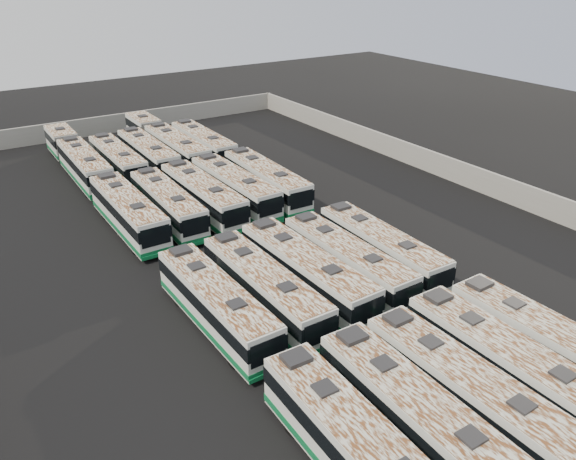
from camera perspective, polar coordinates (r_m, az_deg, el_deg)
The scene contains 22 objects.
ground at distance 42.28m, azimuth -2.42°, elevation -1.62°, with size 140.00×140.00×0.00m, color black.
perimeter_wall at distance 41.78m, azimuth -2.45°, elevation -0.28°, with size 45.20×73.20×2.20m.
bus_front_far_left at distance 24.45m, azimuth 7.25°, elevation -21.44°, with size 2.70×11.52×3.23m.
bus_front_left at distance 25.96m, azimuth 13.30°, elevation -18.50°, with size 2.68×11.68×3.28m.
bus_front_center at distance 27.81m, azimuth 17.87°, elevation -15.68°, with size 2.58×11.51×3.23m.
bus_front_right at distance 29.94m, azimuth 21.54°, elevation -12.90°, with size 2.47×11.60×3.27m.
bus_front_far_right at distance 32.09m, azimuth 25.24°, elevation -10.86°, with size 2.69×11.51×3.23m.
bus_midfront_far_left at distance 32.76m, azimuth -7.26°, elevation -7.50°, with size 2.57×11.27×3.16m.
bus_midfront_left at distance 33.92m, azimuth -2.42°, elevation -5.95°, with size 2.49×11.44×3.22m.
bus_midfront_center at distance 35.44m, azimuth 1.84°, elevation -4.34°, with size 2.77×11.80×3.31m.
bus_midfront_right at distance 36.98m, azimuth 5.99°, elevation -3.22°, with size 2.49×11.26×3.17m.
bus_midfront_far_right at distance 38.90m, azimuth 9.42°, elevation -1.90°, with size 2.59×11.24×3.15m.
bus_midback_far_left at distance 45.49m, azimuth -15.91°, elevation 1.78°, with size 2.54×11.72×3.30m.
bus_midback_left at distance 46.35m, azimuth -12.11°, elevation 2.58°, with size 2.57×11.26×3.16m.
bus_midback_center at distance 47.28m, azimuth -8.64°, elevation 3.43°, with size 2.61×11.65×3.27m.
bus_midback_right at distance 48.67m, azimuth -5.44°, elevation 4.29°, with size 2.73×11.70×3.28m.
bus_midback_far_right at distance 50.02m, azimuth -2.24°, elevation 5.01°, with size 2.78×11.78×3.30m.
bus_back_far_left at distance 60.04m, azimuth -20.66°, elevation 6.93°, with size 2.59×17.87×3.24m.
bus_back_left at distance 57.78m, azimuth -16.89°, elevation 6.74°, with size 2.38×11.20×3.15m.
bus_back_center at distance 58.63m, azimuth -14.00°, elevation 7.43°, with size 2.51×11.60×3.27m.
bus_back_right at distance 62.42m, azimuth -12.35°, elevation 8.73°, with size 2.54×18.21×3.30m.
bus_back_far_right at distance 60.89m, azimuth -8.58°, elevation 8.57°, with size 2.46×11.42×3.21m.
Camera 1 is at (-18.88, -32.36, 19.58)m, focal length 35.00 mm.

